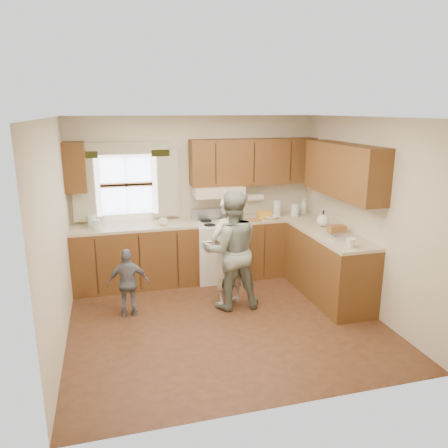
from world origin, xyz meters
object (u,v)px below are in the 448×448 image
object	(u,v)px
woman_right	(231,250)
child	(128,283)
woman_left	(228,251)
stove	(219,249)

from	to	relation	value
woman_right	child	xyz separation A→B (m)	(-1.34, 0.09, -0.35)
woman_left	child	xyz separation A→B (m)	(-1.31, 0.03, -0.32)
stove	child	distance (m)	1.75
stove	woman_left	xyz separation A→B (m)	(-0.14, -1.01, 0.30)
woman_left	woman_right	size ratio (longest dim) A/B	0.96
woman_left	child	world-z (taller)	woman_left
stove	woman_left	bearing A→B (deg)	-97.98
woman_right	child	distance (m)	1.38
woman_left	child	size ratio (longest dim) A/B	1.70
stove	woman_right	distance (m)	1.13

